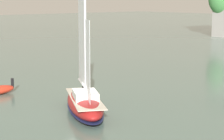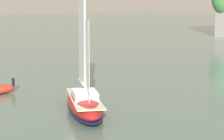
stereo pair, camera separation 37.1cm
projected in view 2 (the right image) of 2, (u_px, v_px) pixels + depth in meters
name	position (u px, v px, depth m)	size (l,w,h in m)	color
ground_plane	(85.00, 113.00, 36.54)	(400.00, 400.00, 0.00)	slate
sailboat_main	(84.00, 101.00, 36.36)	(9.78, 6.97, 13.27)	maroon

